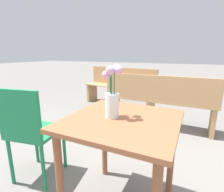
# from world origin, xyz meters

# --- Properties ---
(table_front) EXTENTS (0.73, 0.74, 0.75)m
(table_front) POSITION_xyz_m (0.00, 0.00, 0.62)
(table_front) COLOR brown
(table_front) RESTS_ON ground_plane
(flower_vase) EXTENTS (0.14, 0.14, 0.36)m
(flower_vase) POSITION_xyz_m (-0.07, -0.01, 0.88)
(flower_vase) COLOR silver
(flower_vase) RESTS_ON table_front
(cafe_chair) EXTENTS (0.46, 0.46, 0.90)m
(cafe_chair) POSITION_xyz_m (-0.85, -0.06, 0.52)
(cafe_chair) COLOR #197A47
(cafe_chair) RESTS_ON ground_plane
(bench_near) EXTENTS (1.71, 0.61, 0.85)m
(bench_near) POSITION_xyz_m (-1.10, 2.57, 0.46)
(bench_near) COLOR tan
(bench_near) RESTS_ON ground_plane
(bench_middle) EXTENTS (1.69, 0.38, 0.85)m
(bench_middle) POSITION_xyz_m (-0.08, 1.67, 0.47)
(bench_middle) COLOR tan
(bench_middle) RESTS_ON ground_plane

